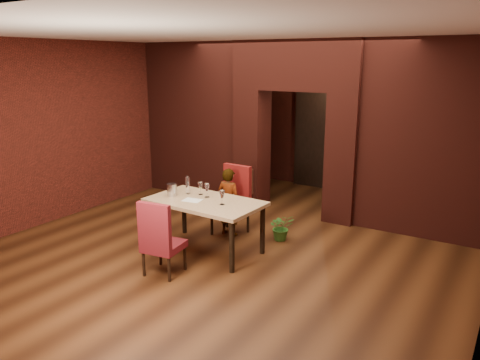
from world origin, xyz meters
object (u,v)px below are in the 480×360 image
object	(u,v)px
wine_glass_a	(201,188)
water_bottle	(188,185)
wine_glass_c	(222,198)
chair_far	(230,201)
potted_plant	(281,227)
person_seated	(229,202)
dining_table	(205,226)
wine_glass_b	(207,191)
wine_bucket	(172,190)
chair_near	(164,237)

from	to	relation	value
wine_glass_a	water_bottle	world-z (taller)	water_bottle
wine_glass_c	water_bottle	bearing A→B (deg)	166.32
chair_far	potted_plant	bearing A→B (deg)	15.12
wine_glass_a	potted_plant	distance (m)	1.46
person_seated	dining_table	bearing A→B (deg)	94.24
wine_glass_b	wine_bucket	size ratio (longest dim) A/B	1.12
chair_far	potted_plant	xyz separation A→B (m)	(0.87, 0.19, -0.35)
wine_glass_b	wine_glass_c	distance (m)	0.45
person_seated	wine_glass_b	size ratio (longest dim) A/B	5.32
chair_far	potted_plant	size ratio (longest dim) A/B	2.59
chair_near	person_seated	world-z (taller)	person_seated
wine_bucket	potted_plant	size ratio (longest dim) A/B	0.43
person_seated	wine_glass_a	bearing A→B (deg)	71.66
wine_bucket	potted_plant	world-z (taller)	wine_bucket
person_seated	water_bottle	size ratio (longest dim) A/B	3.96
chair_near	wine_glass_c	distance (m)	1.03
chair_far	wine_glass_c	size ratio (longest dim) A/B	5.37
water_bottle	potted_plant	bearing A→B (deg)	35.02
chair_far	water_bottle	distance (m)	0.84
chair_far	wine_bucket	bearing A→B (deg)	-116.30
wine_glass_a	wine_bucket	world-z (taller)	wine_glass_a
wine_glass_b	potted_plant	xyz separation A→B (m)	(0.85, 0.86, -0.69)
wine_glass_c	water_bottle	xyz separation A→B (m)	(-0.78, 0.19, 0.04)
wine_glass_c	wine_bucket	xyz separation A→B (m)	(-0.91, -0.04, -0.01)
chair_far	person_seated	distance (m)	0.06
person_seated	wine_glass_b	bearing A→B (deg)	89.30
dining_table	wine_glass_b	distance (m)	0.54
chair_far	wine_bucket	size ratio (longest dim) A/B	5.96
chair_near	wine_bucket	distance (m)	1.08
wine_glass_a	potted_plant	world-z (taller)	wine_glass_a
dining_table	potted_plant	distance (m)	1.29
dining_table	chair_far	size ratio (longest dim) A/B	1.50
chair_far	person_seated	xyz separation A→B (m)	(0.01, -0.05, -0.00)
chair_far	wine_glass_b	distance (m)	0.75
wine_glass_b	wine_glass_c	world-z (taller)	wine_glass_b
chair_near	wine_glass_b	distance (m)	1.14
wine_glass_c	potted_plant	xyz separation A→B (m)	(0.45, 1.04, -0.69)
wine_glass_c	potted_plant	world-z (taller)	wine_glass_c
dining_table	wine_glass_c	size ratio (longest dim) A/B	8.07
potted_plant	wine_bucket	bearing A→B (deg)	-141.43
chair_far	wine_glass_c	world-z (taller)	chair_far
wine_bucket	chair_far	bearing A→B (deg)	61.20
chair_near	wine_glass_b	xyz separation A→B (m)	(-0.05, 1.08, 0.39)
potted_plant	person_seated	bearing A→B (deg)	-163.83
wine_glass_c	chair_near	bearing A→B (deg)	-111.91
chair_near	potted_plant	distance (m)	2.12
chair_far	wine_glass_a	distance (m)	0.70
wine_glass_c	wine_glass_b	bearing A→B (deg)	155.20
dining_table	chair_near	xyz separation A→B (m)	(-0.02, -0.93, 0.13)
chair_near	potted_plant	world-z (taller)	chair_near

